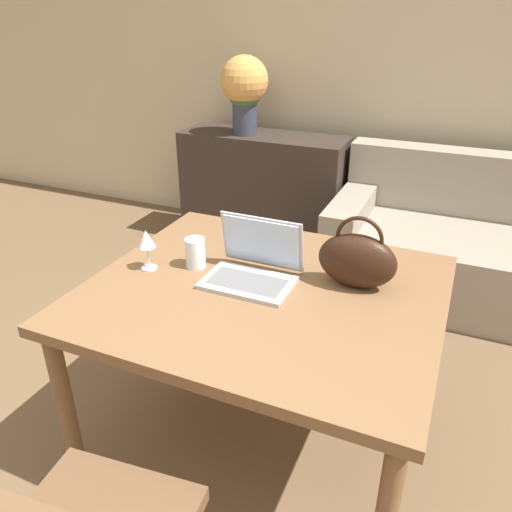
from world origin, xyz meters
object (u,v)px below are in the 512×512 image
object	(u,v)px
laptop	(254,263)
flower_vase	(244,87)
drinking_glass	(195,253)
handbag	(357,260)
wine_glass	(146,241)
couch	(485,254)

from	to	relation	value
laptop	flower_vase	xyz separation A→B (m)	(-0.83, 1.72, 0.34)
drinking_glass	handbag	xyz separation A→B (m)	(0.59, 0.10, 0.05)
laptop	wine_glass	world-z (taller)	laptop
laptop	drinking_glass	xyz separation A→B (m)	(-0.24, -0.01, -0.00)
laptop	wine_glass	size ratio (longest dim) A/B	2.00
drinking_glass	handbag	size ratio (longest dim) A/B	0.42
drinking_glass	couch	bearing A→B (deg)	55.37
couch	laptop	xyz separation A→B (m)	(-0.83, -1.55, 0.50)
couch	laptop	size ratio (longest dim) A/B	5.72
couch	drinking_glass	xyz separation A→B (m)	(-1.07, -1.56, 0.50)
couch	drinking_glass	distance (m)	1.96
couch	wine_glass	xyz separation A→B (m)	(-1.23, -1.64, 0.56)
wine_glass	flower_vase	size ratio (longest dim) A/B	0.30
wine_glass	couch	bearing A→B (deg)	53.22
couch	laptop	bearing A→B (deg)	-118.33
couch	wine_glass	bearing A→B (deg)	-126.78
handbag	laptop	bearing A→B (deg)	-166.13
couch	drinking_glass	world-z (taller)	drinking_glass
couch	handbag	xyz separation A→B (m)	(-0.48, -1.46, 0.55)
wine_glass	flower_vase	xyz separation A→B (m)	(-0.44, 1.82, 0.28)
laptop	flower_vase	world-z (taller)	flower_vase
wine_glass	handbag	xyz separation A→B (m)	(0.75, 0.18, -0.01)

